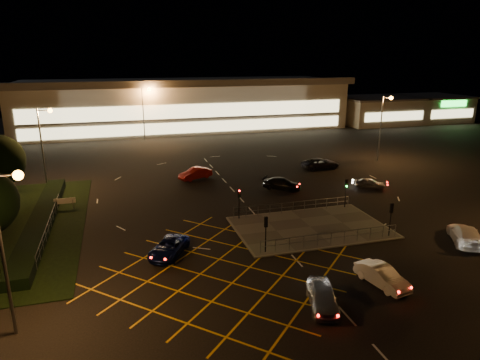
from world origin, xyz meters
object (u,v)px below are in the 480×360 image
object	(u,v)px
signal_sw	(266,227)
car_queue_white	(382,276)
signal_se	(391,213)
signal_nw	(239,197)
signal_ne	(346,187)
car_left_blue	(169,248)
car_circ_red	(195,173)
car_far_dkgrey	(282,184)
car_right_silver	(370,183)
car_approach_white	(465,234)
car_east_grey	(321,163)
car_near_silver	(323,296)

from	to	relation	value
signal_sw	car_queue_white	size ratio (longest dim) A/B	0.72
signal_se	signal_nw	size ratio (longest dim) A/B	1.00
signal_ne	car_queue_white	size ratio (longest dim) A/B	0.72
signal_ne	car_left_blue	xyz separation A→B (m)	(-19.85, -6.05, -1.70)
car_queue_white	car_circ_red	world-z (taller)	car_circ_red
car_far_dkgrey	car_right_silver	world-z (taller)	car_far_dkgrey
signal_nw	signal_sw	bearing A→B (deg)	-90.00
car_queue_white	car_approach_white	xyz separation A→B (m)	(11.37, 4.27, 0.07)
car_right_silver	car_east_grey	size ratio (longest dim) A/B	0.65
signal_nw	car_circ_red	distance (m)	16.04
car_queue_white	car_left_blue	world-z (taller)	car_queue_white
signal_nw	car_queue_white	bearing A→B (deg)	-67.40
signal_sw	car_approach_white	distance (m)	18.03
car_east_grey	car_near_silver	bearing A→B (deg)	150.85
signal_se	car_approach_white	bearing A→B (deg)	152.34
car_east_grey	car_approach_white	xyz separation A→B (m)	(0.60, -27.10, 0.02)
signal_se	car_east_grey	distance (m)	24.69
signal_nw	car_queue_white	distance (m)	16.60
signal_se	car_circ_red	xyz separation A→B (m)	(-13.53, 23.88, -1.61)
car_far_dkgrey	car_east_grey	world-z (taller)	car_east_grey
signal_ne	car_near_silver	distance (m)	19.96
car_far_dkgrey	car_circ_red	bearing A→B (deg)	89.35
car_circ_red	car_approach_white	size ratio (longest dim) A/B	0.85
signal_se	car_far_dkgrey	world-z (taller)	signal_se
signal_se	signal_sw	bearing A→B (deg)	0.00
signal_sw	car_far_dkgrey	xyz separation A→B (m)	(7.96, 16.38, -1.67)
car_far_dkgrey	car_approach_white	distance (m)	21.69
signal_sw	car_east_grey	bearing A→B (deg)	-125.37
car_right_silver	car_circ_red	size ratio (longest dim) A/B	0.79
signal_ne	car_approach_white	distance (m)	12.48
signal_sw	signal_nw	xyz separation A→B (m)	(0.00, 7.99, 0.00)
car_far_dkgrey	car_circ_red	size ratio (longest dim) A/B	1.04
car_right_silver	car_approach_white	xyz separation A→B (m)	(-1.09, -16.82, 0.17)
car_queue_white	car_left_blue	xyz separation A→B (m)	(-14.20, 9.19, -0.06)
car_near_silver	car_queue_white	distance (m)	5.54
signal_se	car_queue_white	bearing A→B (deg)	52.10
signal_se	car_near_silver	xyz separation A→B (m)	(-11.04, -8.57, -1.61)
car_left_blue	car_circ_red	world-z (taller)	car_circ_red
signal_nw	car_near_silver	size ratio (longest dim) A/B	0.70
car_right_silver	car_east_grey	distance (m)	10.42
signal_se	car_right_silver	size ratio (longest dim) A/B	0.87
car_right_silver	car_approach_white	world-z (taller)	car_approach_white
car_left_blue	car_approach_white	world-z (taller)	car_approach_white
car_queue_white	car_approach_white	distance (m)	12.14
car_approach_white	car_left_blue	bearing A→B (deg)	18.48
signal_sw	car_approach_white	world-z (taller)	signal_sw
signal_se	car_east_grey	bearing A→B (deg)	-101.97
car_queue_white	signal_ne	bearing A→B (deg)	58.08
signal_se	signal_ne	world-z (taller)	same
car_far_dkgrey	car_right_silver	xyz separation A→B (m)	(10.85, -2.56, -0.08)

